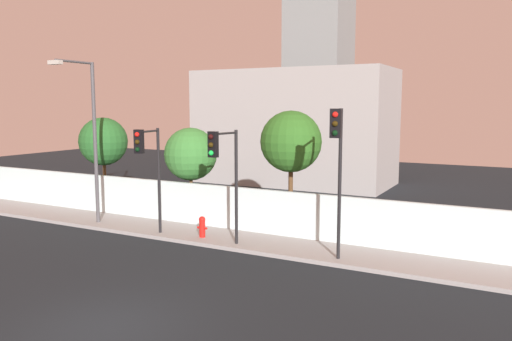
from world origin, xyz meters
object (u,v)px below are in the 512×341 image
Objects in this scene: fire_hydrant at (202,226)px; roadside_tree_midleft at (191,154)px; traffic_light_left at (148,158)px; traffic_light_right at (224,162)px; roadside_tree_leftmost at (103,142)px; roadside_tree_midright at (291,142)px; traffic_light_center at (338,152)px; street_lamp_curbside at (90,129)px.

roadside_tree_midleft is (-2.37, 2.64, 2.52)m from fire_hydrant.
traffic_light_left is 3.44m from traffic_light_right.
traffic_light_right reaches higher than fire_hydrant.
roadside_tree_midleft is at bearing 137.90° from traffic_light_right.
roadside_tree_midright is at bearing 0.00° from roadside_tree_leftmost.
traffic_light_center is 6.71m from fire_hydrant.
traffic_light_right reaches higher than traffic_light_left.
traffic_light_center is at bearing -14.39° from roadside_tree_leftmost.
traffic_light_center is (7.65, 0.13, 0.54)m from traffic_light_left.
traffic_light_left is 0.90× the size of roadside_tree_leftmost.
traffic_light_left is at bearing -10.38° from street_lamp_curbside.
street_lamp_curbside is 4.52m from roadside_tree_midleft.
traffic_light_right is 0.91× the size of roadside_tree_leftmost.
roadside_tree_leftmost is at bearing 165.61° from traffic_light_center.
roadside_tree_midright reaches higher than roadside_tree_midleft.
traffic_light_center reaches higher than traffic_light_left.
street_lamp_curbside is (-11.42, 0.56, 0.48)m from traffic_light_center.
roadside_tree_leftmost is at bearing -180.00° from roadside_tree_midleft.
street_lamp_curbside reaches higher than traffic_light_center.
roadside_tree_midleft is (-3.97, 3.59, -0.19)m from traffic_light_right.
street_lamp_curbside reaches higher than roadside_tree_leftmost.
traffic_light_right is at bearing -178.42° from traffic_light_center.
street_lamp_curbside is 1.48× the size of roadside_tree_leftmost.
traffic_light_right is 9.99m from roadside_tree_leftmost.
fire_hydrant is at bearing 149.27° from traffic_light_right.
roadside_tree_midleft is at bearing 42.07° from street_lamp_curbside.
roadside_tree_leftmost is 10.36m from roadside_tree_midright.
fire_hydrant is 0.16× the size of roadside_tree_midright.
roadside_tree_midright is at bearing -0.00° from roadside_tree_midleft.
traffic_light_right is 0.61× the size of street_lamp_curbside.
traffic_light_left is 0.84× the size of roadside_tree_midright.
roadside_tree_leftmost is 5.36m from roadside_tree_midleft.
fire_hydrant is at bearing -135.03° from roadside_tree_midright.
traffic_light_center reaches higher than roadside_tree_midright.
traffic_light_left is at bearing -179.00° from traffic_light_center.
roadside_tree_midright is at bearing 44.97° from fire_hydrant.
roadside_tree_leftmost is 0.92× the size of roadside_tree_midright.
traffic_light_center is 0.99× the size of roadside_tree_midright.
traffic_light_right is 3.29m from fire_hydrant.
roadside_tree_leftmost is at bearing 180.00° from roadside_tree_midright.
street_lamp_curbside is 8.75m from roadside_tree_midright.
traffic_light_left reaches higher than fire_hydrant.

